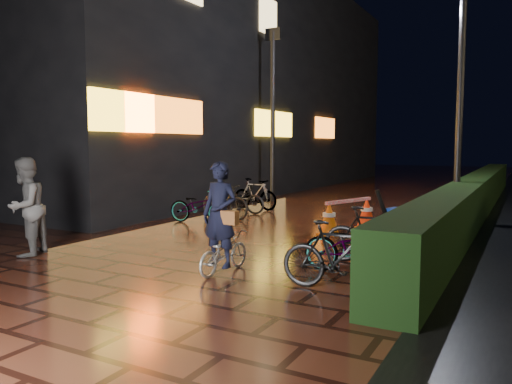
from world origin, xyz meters
The scene contains 11 objects.
ground centered at (0.00, 0.00, 0.00)m, with size 80.00×80.00×0.00m, color #381911.
hedge centered at (3.30, 8.00, 0.50)m, with size 0.70×20.00×1.00m, color black.
bystander_person centered at (-2.83, -1.52, 0.83)m, with size 0.81×0.63×1.66m, color slate.
storefront_block centered at (-9.50, 11.50, 4.50)m, with size 12.09×22.00×9.00m.
lamp_post_hedge centered at (3.06, 5.54, 3.15)m, with size 0.53×0.30×5.72m.
lamp_post_sf centered at (-2.89, 7.75, 3.08)m, with size 0.53×0.15×5.60m.
cyclist centered at (0.67, -0.92, 0.61)m, with size 0.60×1.16×1.63m.
traffic_barrier centered at (1.16, 3.39, 0.35)m, with size 0.92×1.71×0.70m.
cart_assembly centered at (2.63, 1.62, 0.57)m, with size 0.73×0.62×1.12m.
parked_bikes_storefront centered at (-2.31, 4.11, 0.43)m, with size 1.82×3.45×0.90m.
parked_bikes_hedge centered at (2.42, -0.13, 0.43)m, with size 1.59×2.17×0.90m.
Camera 1 is at (4.53, -6.92, 1.86)m, focal length 35.00 mm.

